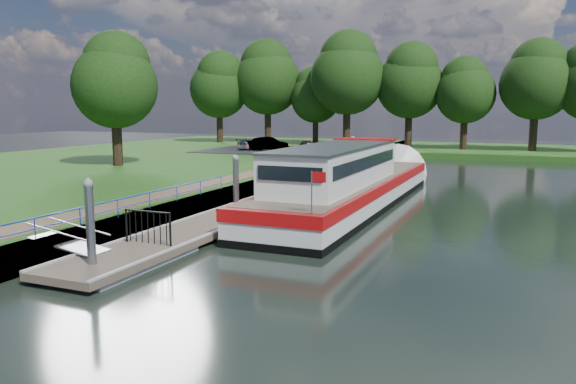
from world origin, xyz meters
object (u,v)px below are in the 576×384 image
at_px(pontoon, 278,202).
at_px(car_c, 254,144).
at_px(car_a, 306,146).
at_px(barge, 353,184).
at_px(car_b, 268,144).

bearing_deg(pontoon, car_c, 118.92).
bearing_deg(car_a, car_c, 144.19).
distance_m(pontoon, car_c, 27.90).
height_order(barge, car_a, barge).
relative_size(barge, car_a, 6.36).
distance_m(car_a, car_b, 4.17).
bearing_deg(car_a, pontoon, -94.35).
relative_size(pontoon, barge, 1.42).
bearing_deg(car_c, barge, 142.80).
xyz_separation_m(car_a, car_b, (-4.15, 0.39, 0.10)).
relative_size(pontoon, car_b, 7.45).
xyz_separation_m(pontoon, car_b, (-11.39, 23.25, 1.32)).
height_order(car_a, car_c, car_a).
bearing_deg(car_b, car_a, -88.01).
distance_m(pontoon, car_a, 24.00).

